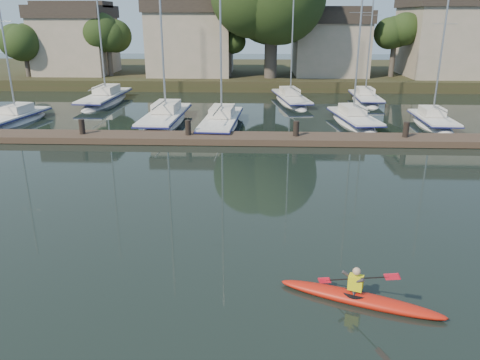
{
  "coord_description": "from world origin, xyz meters",
  "views": [
    {
      "loc": [
        0.93,
        -11.39,
        6.62
      ],
      "look_at": [
        0.3,
        4.09,
        1.2
      ],
      "focal_mm": 35.0,
      "sensor_mm": 36.0,
      "label": 1
    }
  ],
  "objects_px": {
    "dock": "(242,138)",
    "sailboat_0": "(16,125)",
    "kayak": "(359,296)",
    "sailboat_5": "(106,105)",
    "sailboat_6": "(291,104)",
    "sailboat_1": "(166,126)",
    "sailboat_3": "(353,126)",
    "sailboat_2": "(221,129)",
    "sailboat_4": "(432,128)",
    "sailboat_7": "(365,104)"
  },
  "relations": [
    {
      "from": "sailboat_3",
      "to": "sailboat_4",
      "type": "bearing_deg",
      "value": -12.03
    },
    {
      "from": "sailboat_2",
      "to": "sailboat_4",
      "type": "height_order",
      "value": "sailboat_2"
    },
    {
      "from": "sailboat_0",
      "to": "sailboat_1",
      "type": "distance_m",
      "value": 10.0
    },
    {
      "from": "kayak",
      "to": "sailboat_2",
      "type": "relative_size",
      "value": 0.27
    },
    {
      "from": "sailboat_2",
      "to": "sailboat_4",
      "type": "bearing_deg",
      "value": 7.78
    },
    {
      "from": "sailboat_4",
      "to": "kayak",
      "type": "bearing_deg",
      "value": -112.08
    },
    {
      "from": "dock",
      "to": "sailboat_1",
      "type": "bearing_deg",
      "value": 137.4
    },
    {
      "from": "sailboat_2",
      "to": "sailboat_6",
      "type": "bearing_deg",
      "value": 65.38
    },
    {
      "from": "kayak",
      "to": "sailboat_2",
      "type": "xyz_separation_m",
      "value": [
        -4.9,
        19.24,
        -0.34
      ]
    },
    {
      "from": "kayak",
      "to": "sailboat_3",
      "type": "height_order",
      "value": "sailboat_3"
    },
    {
      "from": "sailboat_0",
      "to": "sailboat_2",
      "type": "height_order",
      "value": "sailboat_2"
    },
    {
      "from": "sailboat_3",
      "to": "sailboat_6",
      "type": "bearing_deg",
      "value": 105.91
    },
    {
      "from": "sailboat_5",
      "to": "sailboat_0",
      "type": "bearing_deg",
      "value": -112.9
    },
    {
      "from": "sailboat_7",
      "to": "kayak",
      "type": "bearing_deg",
      "value": -101.35
    },
    {
      "from": "sailboat_3",
      "to": "sailboat_6",
      "type": "distance_m",
      "value": 8.78
    },
    {
      "from": "dock",
      "to": "sailboat_6",
      "type": "distance_m",
      "value": 13.59
    },
    {
      "from": "sailboat_0",
      "to": "sailboat_2",
      "type": "distance_m",
      "value": 13.8
    },
    {
      "from": "dock",
      "to": "sailboat_0",
      "type": "height_order",
      "value": "sailboat_0"
    },
    {
      "from": "kayak",
      "to": "sailboat_5",
      "type": "height_order",
      "value": "sailboat_5"
    },
    {
      "from": "sailboat_0",
      "to": "sailboat_7",
      "type": "xyz_separation_m",
      "value": [
        24.94,
        9.06,
        0.01
      ]
    },
    {
      "from": "sailboat_0",
      "to": "sailboat_4",
      "type": "xyz_separation_m",
      "value": [
        27.4,
        0.26,
        0.01
      ]
    },
    {
      "from": "sailboat_5",
      "to": "sailboat_7",
      "type": "relative_size",
      "value": 1.36
    },
    {
      "from": "sailboat_5",
      "to": "sailboat_3",
      "type": "bearing_deg",
      "value": -19.4
    },
    {
      "from": "sailboat_0",
      "to": "sailboat_5",
      "type": "bearing_deg",
      "value": 73.07
    },
    {
      "from": "sailboat_3",
      "to": "sailboat_5",
      "type": "distance_m",
      "value": 20.16
    },
    {
      "from": "sailboat_5",
      "to": "sailboat_6",
      "type": "xyz_separation_m",
      "value": [
        15.19,
        0.74,
        0.03
      ]
    },
    {
      "from": "sailboat_6",
      "to": "sailboat_3",
      "type": "bearing_deg",
      "value": -74.8
    },
    {
      "from": "kayak",
      "to": "sailboat_1",
      "type": "distance_m",
      "value": 22.04
    },
    {
      "from": "kayak",
      "to": "sailboat_0",
      "type": "distance_m",
      "value": 27.35
    },
    {
      "from": "sailboat_2",
      "to": "sailboat_5",
      "type": "relative_size",
      "value": 0.93
    },
    {
      "from": "dock",
      "to": "sailboat_0",
      "type": "relative_size",
      "value": 3.06
    },
    {
      "from": "sailboat_5",
      "to": "sailboat_1",
      "type": "bearing_deg",
      "value": -47.97
    },
    {
      "from": "sailboat_1",
      "to": "sailboat_7",
      "type": "xyz_separation_m",
      "value": [
        14.94,
        8.78,
        0.03
      ]
    },
    {
      "from": "dock",
      "to": "sailboat_1",
      "type": "distance_m",
      "value": 7.13
    },
    {
      "from": "sailboat_4",
      "to": "sailboat_5",
      "type": "xyz_separation_m",
      "value": [
        -23.81,
        7.57,
        -0.02
      ]
    },
    {
      "from": "sailboat_3",
      "to": "sailboat_7",
      "type": "distance_m",
      "value": 8.86
    },
    {
      "from": "sailboat_3",
      "to": "kayak",
      "type": "bearing_deg",
      "value": -108.68
    },
    {
      "from": "kayak",
      "to": "sailboat_3",
      "type": "distance_m",
      "value": 20.88
    },
    {
      "from": "kayak",
      "to": "sailboat_3",
      "type": "relative_size",
      "value": 0.33
    },
    {
      "from": "sailboat_3",
      "to": "sailboat_7",
      "type": "bearing_deg",
      "value": 64.89
    },
    {
      "from": "sailboat_1",
      "to": "sailboat_2",
      "type": "relative_size",
      "value": 1.01
    },
    {
      "from": "sailboat_6",
      "to": "sailboat_7",
      "type": "xyz_separation_m",
      "value": [
        6.16,
        0.48,
        -0.01
      ]
    },
    {
      "from": "kayak",
      "to": "dock",
      "type": "xyz_separation_m",
      "value": [
        -3.44,
        15.44,
        0.05
      ]
    },
    {
      "from": "sailboat_1",
      "to": "sailboat_4",
      "type": "distance_m",
      "value": 17.4
    },
    {
      "from": "sailboat_0",
      "to": "kayak",
      "type": "bearing_deg",
      "value": -39.24
    },
    {
      "from": "sailboat_5",
      "to": "sailboat_7",
      "type": "height_order",
      "value": "sailboat_5"
    },
    {
      "from": "sailboat_6",
      "to": "sailboat_7",
      "type": "relative_size",
      "value": 1.22
    },
    {
      "from": "dock",
      "to": "sailboat_5",
      "type": "xyz_separation_m",
      "value": [
        -11.65,
        12.37,
        -0.4
      ]
    },
    {
      "from": "sailboat_3",
      "to": "sailboat_7",
      "type": "relative_size",
      "value": 1.02
    },
    {
      "from": "kayak",
      "to": "sailboat_7",
      "type": "xyz_separation_m",
      "value": [
        6.26,
        29.03,
        -0.33
      ]
    }
  ]
}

